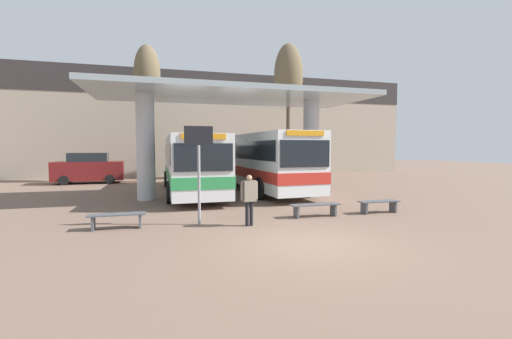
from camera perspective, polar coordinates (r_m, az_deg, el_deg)
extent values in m
plane|color=#755B4C|center=(9.07, 8.78, -12.03)|extent=(100.00, 100.00, 0.00)
cube|color=tan|center=(30.60, -9.16, 7.46)|extent=(40.00, 0.50, 9.06)
cube|color=#332D2D|center=(31.03, -9.23, 13.82)|extent=(40.00, 0.58, 2.17)
cylinder|color=silver|center=(16.84, -17.91, 3.54)|extent=(0.84, 0.84, 4.95)
cylinder|color=silver|center=(18.60, 9.16, 3.65)|extent=(0.84, 0.84, 4.95)
cube|color=#93A3A8|center=(17.43, -3.73, 12.25)|extent=(13.45, 5.79, 0.24)
cube|color=white|center=(18.97, -10.84, 1.22)|extent=(2.50, 11.40, 2.70)
cube|color=black|center=(18.95, -10.85, 2.77)|extent=(2.53, 10.94, 0.86)
cube|color=#2D934C|center=(19.00, -10.82, -0.61)|extent=(2.54, 11.44, 0.49)
cube|color=black|center=(13.26, -8.68, 2.01)|extent=(2.26, 0.07, 1.08)
cube|color=orange|center=(13.27, -8.71, 5.49)|extent=(1.72, 0.06, 0.22)
cylinder|color=black|center=(15.48, -14.18, -3.72)|extent=(0.28, 1.00, 1.00)
cylinder|color=black|center=(15.74, -5.17, -3.50)|extent=(0.28, 1.00, 1.00)
cylinder|color=black|center=(22.10, -14.70, -1.56)|extent=(0.28, 1.00, 1.00)
cylinder|color=black|center=(22.28, -8.36, -1.44)|extent=(0.28, 1.00, 1.00)
cube|color=white|center=(19.83, 0.77, 1.67)|extent=(2.97, 11.46, 2.86)
cube|color=black|center=(19.82, 0.77, 3.24)|extent=(2.99, 11.01, 0.92)
cube|color=red|center=(19.87, 0.77, -0.19)|extent=(3.01, 11.51, 0.52)
cube|color=black|center=(14.56, 8.23, 2.63)|extent=(2.28, 0.16, 1.15)
cube|color=orange|center=(14.57, 8.26, 6.03)|extent=(1.73, 0.13, 0.22)
cylinder|color=black|center=(16.20, 0.75, -3.19)|extent=(0.33, 1.06, 1.05)
cylinder|color=black|center=(17.17, 8.58, -2.84)|extent=(0.33, 1.06, 1.05)
cylinder|color=black|center=(22.55, -4.84, -1.29)|extent=(0.33, 1.06, 1.05)
cylinder|color=black|center=(23.26, 1.10, -1.13)|extent=(0.33, 1.06, 1.05)
cube|color=#4C5156|center=(11.20, -22.17, -6.94)|extent=(1.65, 0.44, 0.04)
cube|color=#4C5156|center=(11.34, -25.50, -8.09)|extent=(0.07, 0.37, 0.42)
cube|color=#4C5156|center=(11.19, -18.74, -8.08)|extent=(0.07, 0.37, 0.42)
cube|color=#4C5156|center=(13.69, 19.80, -5.01)|extent=(1.57, 0.44, 0.04)
cube|color=#4C5156|center=(13.37, 17.58, -6.17)|extent=(0.07, 0.37, 0.42)
cube|color=#4C5156|center=(14.10, 21.87, -5.76)|extent=(0.07, 0.37, 0.42)
cube|color=#4C5156|center=(12.35, 9.84, -5.77)|extent=(1.80, 0.44, 0.04)
cube|color=#4C5156|center=(12.10, 6.73, -7.04)|extent=(0.07, 0.37, 0.42)
cube|color=#4C5156|center=(12.71, 12.76, -6.59)|extent=(0.07, 0.37, 0.42)
cylinder|color=gray|center=(11.02, -9.46, -2.56)|extent=(0.09, 0.09, 2.53)
cube|color=black|center=(10.97, -9.55, 5.59)|extent=(0.90, 0.06, 0.60)
cylinder|color=black|center=(10.76, -1.49, -7.39)|extent=(0.13, 0.13, 0.78)
cylinder|color=black|center=(10.82, -0.79, -7.32)|extent=(0.13, 0.13, 0.78)
cube|color=#706656|center=(10.68, -1.14, -3.60)|extent=(0.46, 0.31, 0.65)
sphere|color=tan|center=(10.63, -1.15, -1.39)|extent=(0.18, 0.18, 0.18)
cylinder|color=#706656|center=(10.57, -2.38, -3.64)|extent=(0.10, 0.10, 0.55)
cylinder|color=#706656|center=(10.79, 0.06, -3.49)|extent=(0.10, 0.10, 0.55)
cylinder|color=#473A2B|center=(26.08, -17.51, 5.41)|extent=(0.41, 0.41, 6.68)
ellipsoid|color=brown|center=(26.61, -17.69, 15.04)|extent=(1.85, 1.85, 4.06)
cylinder|color=#473A2B|center=(27.74, 5.37, 5.58)|extent=(0.31, 0.31, 6.82)
ellipsoid|color=brown|center=(28.32, 5.43, 15.33)|extent=(2.29, 2.29, 5.04)
cube|color=maroon|center=(26.38, -26.06, -0.20)|extent=(4.58, 2.08, 1.29)
cube|color=#1E2328|center=(26.34, -26.12, 1.86)|extent=(2.55, 1.83, 0.61)
cylinder|color=black|center=(27.20, -22.86, -1.17)|extent=(0.64, 0.25, 0.63)
cylinder|color=black|center=(25.34, -23.17, -1.51)|extent=(0.64, 0.25, 0.63)
cylinder|color=black|center=(27.55, -28.66, -1.27)|extent=(0.64, 0.25, 0.63)
cylinder|color=black|center=(25.71, -29.38, -1.61)|extent=(0.64, 0.25, 0.63)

